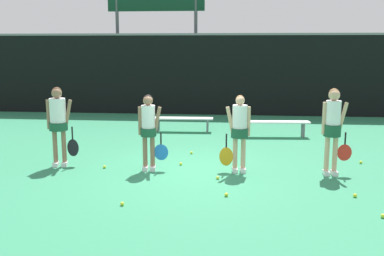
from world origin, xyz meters
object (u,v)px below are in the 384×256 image
(player_1, at_px, (149,127))
(tennis_ball_5, at_px, (355,195))
(scoreboard, at_px, (156,5))
(bench_courtside, at_px, (275,123))
(tennis_ball_2, at_px, (361,162))
(tennis_ball_7, at_px, (122,204))
(bench_far, at_px, (183,119))
(tennis_ball_3, at_px, (383,216))
(tennis_ball_1, at_px, (104,167))
(player_0, at_px, (58,119))
(tennis_ball_0, at_px, (191,153))
(tennis_ball_6, at_px, (226,195))
(tennis_ball_9, at_px, (218,178))
(tennis_ball_4, at_px, (181,164))
(player_2, at_px, (239,128))
(player_3, at_px, (333,124))

(player_1, distance_m, tennis_ball_5, 4.33)
(scoreboard, height_order, bench_courtside, scoreboard)
(tennis_ball_2, distance_m, tennis_ball_7, 5.73)
(bench_far, bearing_deg, tennis_ball_7, -93.81)
(player_1, height_order, tennis_ball_3, player_1)
(tennis_ball_1, relative_size, tennis_ball_7, 1.01)
(player_0, relative_size, tennis_ball_0, 27.07)
(scoreboard, height_order, bench_far, scoreboard)
(bench_courtside, relative_size, tennis_ball_1, 29.86)
(player_0, bearing_deg, tennis_ball_6, -36.12)
(tennis_ball_2, distance_m, tennis_ball_3, 3.38)
(scoreboard, height_order, tennis_ball_9, scoreboard)
(scoreboard, relative_size, tennis_ball_4, 85.27)
(player_2, height_order, player_3, player_3)
(player_2, height_order, tennis_ball_7, player_2)
(bench_courtside, height_order, player_2, player_2)
(tennis_ball_3, bearing_deg, player_2, 133.08)
(tennis_ball_6, xyz_separation_m, tennis_ball_7, (-1.74, -0.64, -0.00))
(scoreboard, bearing_deg, player_1, -81.04)
(tennis_ball_0, relative_size, tennis_ball_2, 0.94)
(player_0, distance_m, player_2, 3.98)
(player_1, height_order, tennis_ball_5, player_1)
(tennis_ball_2, bearing_deg, bench_far, 142.32)
(tennis_ball_1, relative_size, tennis_ball_2, 0.99)
(player_1, xyz_separation_m, tennis_ball_2, (4.72, 0.98, -0.93))
(tennis_ball_3, distance_m, tennis_ball_4, 4.53)
(player_3, relative_size, tennis_ball_9, 28.22)
(scoreboard, bearing_deg, tennis_ball_3, -64.54)
(bench_far, height_order, tennis_ball_3, bench_far)
(bench_courtside, bearing_deg, player_0, -147.41)
(tennis_ball_0, bearing_deg, tennis_ball_7, -102.01)
(tennis_ball_4, bearing_deg, tennis_ball_5, -28.98)
(tennis_ball_5, height_order, tennis_ball_6, tennis_ball_5)
(player_3, bearing_deg, tennis_ball_1, 175.92)
(scoreboard, bearing_deg, tennis_ball_5, -63.41)
(tennis_ball_1, distance_m, tennis_ball_2, 5.81)
(player_3, xyz_separation_m, tennis_ball_4, (-3.21, 0.44, -1.05))
(player_2, distance_m, tennis_ball_1, 3.08)
(bench_far, relative_size, player_3, 1.05)
(bench_courtside, relative_size, bench_far, 1.07)
(player_3, bearing_deg, bench_far, 125.31)
(scoreboard, relative_size, player_2, 3.33)
(tennis_ball_9, bearing_deg, tennis_ball_6, -79.09)
(player_1, distance_m, tennis_ball_9, 1.85)
(player_1, xyz_separation_m, tennis_ball_4, (0.63, 0.46, -0.93))
(scoreboard, distance_m, tennis_ball_2, 11.45)
(scoreboard, bearing_deg, player_3, -60.78)
(bench_far, height_order, player_2, player_2)
(tennis_ball_1, relative_size, tennis_ball_4, 1.06)
(bench_courtside, bearing_deg, player_2, -109.64)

